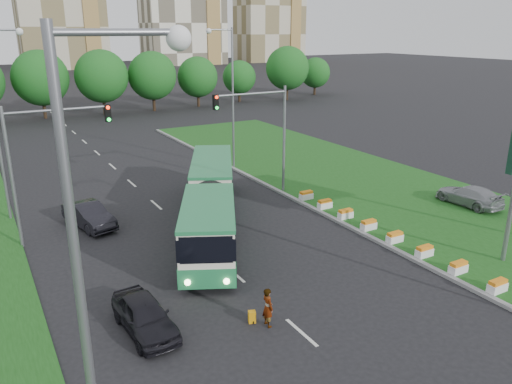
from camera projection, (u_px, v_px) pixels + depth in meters
ground at (284, 260)px, 26.82m from camera, size 360.00×360.00×0.00m
grass_median at (367, 185)px, 39.54m from camera, size 14.00×60.00×0.15m
median_kerb at (294, 199)px, 36.25m from camera, size 0.30×60.00×0.18m
lane_markings at (125, 177)px, 41.90m from camera, size 0.20×100.00×0.01m
flower_planters at (381, 231)px, 29.60m from camera, size 1.10×15.90×0.60m
traffic_mast_median at (265, 124)px, 35.66m from camera, size 5.76×0.32×8.00m
traffic_mast_left at (40, 152)px, 27.68m from camera, size 5.76×0.32×8.00m
street_lamps at (161, 125)px, 31.79m from camera, size 36.00×60.00×12.00m
tree_line at (143, 80)px, 75.51m from camera, size 120.00×8.00×9.00m
midrise_east at (270, 6)px, 186.81m from camera, size 24.00×14.00×40.00m
articulated_bus at (205, 201)px, 30.77m from camera, size 2.71×17.39×2.86m
car_left_near at (145, 315)px, 20.34m from camera, size 1.98×4.38×1.46m
car_left_far at (89, 215)px, 31.20m from camera, size 2.67×4.86×1.52m
car_median at (469, 195)px, 34.64m from camera, size 2.07×4.82×1.38m
pedestrian at (268, 307)px, 20.68m from camera, size 0.42×0.64×1.73m
shopping_trolley at (252, 317)px, 21.09m from camera, size 0.31×0.32×0.53m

